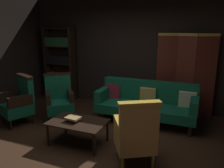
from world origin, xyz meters
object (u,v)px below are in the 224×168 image
Objects in this scene: coffee_table at (78,124)px; armchair_gilt_accent at (136,133)px; armchair_wing_left at (19,101)px; velvet_couch at (147,102)px; armchair_wing_right at (59,99)px; book_black_cloth at (73,120)px; folding_screen at (185,74)px; book_tan_leather at (73,118)px; bookshelf at (60,61)px.

armchair_gilt_accent is (1.11, -0.20, 0.12)m from coffee_table.
velvet_couch is at bearing 23.96° from armchair_wing_left.
armchair_wing_right is 1.16m from book_black_cloth.
folding_screen reaches higher than book_tan_leather.
velvet_couch is 2.12× the size of coffee_table.
armchair_gilt_accent is at bearing -10.15° from coffee_table.
armchair_wing_left reaches higher than book_tan_leather.
bookshelf is 1.97× the size of armchair_wing_left.
book_tan_leather is at bearing 171.50° from armchair_gilt_accent.
book_black_cloth is 0.04m from book_tan_leather.
coffee_table is (-0.89, -1.42, -0.08)m from velvet_couch.
armchair_wing_left is (-2.73, 0.51, 0.00)m from armchair_gilt_accent.
velvet_couch is 8.47× the size of book_tan_leather.
coffee_table is (1.81, -2.16, -0.72)m from bookshelf.
armchair_wing_right is at bearing 136.69° from book_black_cloth.
folding_screen is 3.40m from bookshelf.
book_tan_leather is at bearing -127.39° from folding_screen.
folding_screen reaches higher than armchair_wing_right.
coffee_table is at bearing 14.12° from book_tan_leather.
folding_screen is 1.15m from velvet_couch.
coffee_table is 0.11m from book_black_cloth.
velvet_couch is (-0.70, -0.74, -0.53)m from folding_screen.
armchair_wing_left is (0.19, -1.85, -0.60)m from bookshelf.
armchair_gilt_accent is (-0.47, -2.36, -0.50)m from folding_screen.
coffee_table is at bearing 169.85° from armchair_gilt_accent.
armchair_wing_right is at bearing -57.41° from bookshelf.
velvet_couch is 2.04× the size of armchair_wing_right.
book_black_cloth is at bearing -127.39° from folding_screen.
bookshelf reaches higher than coffee_table.
coffee_table is at bearing 14.12° from book_black_cloth.
book_tan_leather is at bearing -165.88° from coffee_table.
bookshelf is 2.86m from book_black_cloth.
velvet_couch is at bearing -133.38° from folding_screen.
folding_screen is at bearing 52.61° from book_black_cloth.
armchair_wing_left is at bearing 169.44° from armchair_gilt_accent.
armchair_wing_left is 1.57m from book_black_cloth.
armchair_wing_right is (-1.81, -0.65, 0.04)m from velvet_couch.
coffee_table is (-1.59, -2.16, -0.61)m from folding_screen.
book_black_cloth is at bearing -51.61° from bookshelf.
folding_screen reaches higher than velvet_couch.
folding_screen reaches higher than coffee_table.
armchair_gilt_accent reaches higher than book_black_cloth.
armchair_wing_right is at bearing 140.09° from coffee_table.
folding_screen is 1.90× the size of coffee_table.
bookshelf is 2.91m from coffee_table.
armchair_gilt_accent is (0.22, -1.62, 0.04)m from velvet_couch.
armchair_gilt_accent is 2.78m from armchair_wing_left.
bookshelf is at bearing 129.95° from coffee_table.
velvet_couch is 1.74m from book_tan_leather.
armchair_wing_left reaches higher than book_black_cloth.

